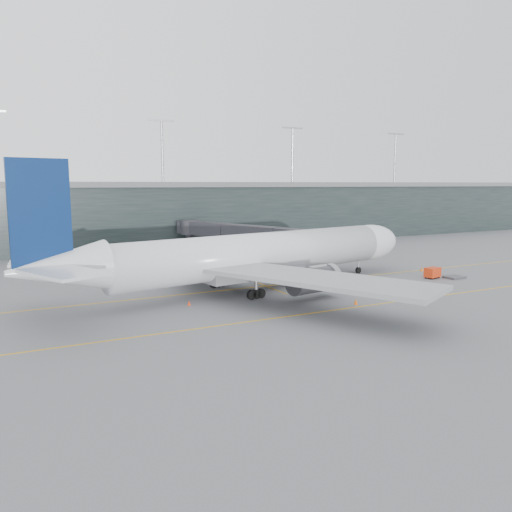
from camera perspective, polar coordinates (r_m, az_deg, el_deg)
name	(u,v)px	position (r m, az deg, el deg)	size (l,w,h in m)	color
ground	(224,284)	(74.29, -3.73, -3.23)	(320.00, 320.00, 0.00)	#5B5B60
taxiline_a	(235,289)	(70.69, -2.47, -3.81)	(160.00, 0.25, 0.02)	orange
taxiline_b	(292,316)	(56.85, 4.17, -6.82)	(160.00, 0.25, 0.02)	orange
taxiline_lead_main	(207,263)	(94.40, -5.64, -0.78)	(0.25, 60.00, 0.02)	orange
terminal	(133,213)	(128.48, -13.88, 4.82)	(240.00, 36.00, 29.00)	black
main_aircraft	(256,255)	(69.54, -0.03, 0.08)	(61.85, 57.38, 17.40)	silver
jet_bridge	(254,232)	(101.02, -0.26, 2.78)	(19.95, 44.79, 6.85)	#2A2A2F
gse_cart	(432,272)	(83.38, 19.52, -1.77)	(2.78, 2.08, 1.70)	red
baggage_dolly	(454,277)	(84.81, 21.71, -2.25)	(2.95, 2.36, 0.30)	#3B3C41
uld_a	(168,270)	(82.43, -10.08, -1.59)	(2.19, 1.98, 1.64)	#3B3C40
uld_b	(190,266)	(84.76, -7.59, -1.13)	(2.52, 2.17, 2.03)	#3B3C40
uld_c	(196,267)	(83.77, -6.83, -1.29)	(2.43, 2.18, 1.83)	#3B3C40
cone_nose	(422,269)	(89.53, 18.41, -1.42)	(0.49, 0.49, 0.77)	#D9650C
cone_wing_stbd	(356,302)	(63.01, 11.34, -5.13)	(0.46, 0.46, 0.73)	#F9620D
cone_wing_port	(234,266)	(87.74, -2.50, -1.19)	(0.49, 0.49, 0.78)	orange
cone_tail	(189,303)	(61.81, -7.66, -5.34)	(0.40, 0.40, 0.64)	#FA390D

